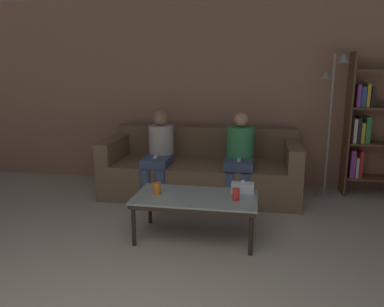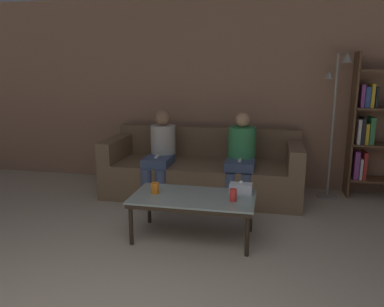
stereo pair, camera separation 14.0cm
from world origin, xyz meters
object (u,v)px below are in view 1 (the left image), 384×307
(seated_person_mid_left, at_px, (240,154))
(coffee_table, at_px, (196,200))
(bookshelf, at_px, (370,127))
(standing_lamp, at_px, (332,110))
(cup_near_right, at_px, (236,194))
(cup_near_left, at_px, (157,188))
(couch, at_px, (201,171))
(seated_person_left_end, at_px, (159,152))
(tissue_box, at_px, (243,188))

(seated_person_mid_left, bearing_deg, coffee_table, -107.52)
(bookshelf, xyz_separation_m, standing_lamp, (-0.50, -0.14, 0.22))
(cup_near_right, bearing_deg, cup_near_left, 175.86)
(bookshelf, bearing_deg, standing_lamp, -164.30)
(couch, xyz_separation_m, standing_lamp, (1.62, 0.20, 0.81))
(couch, height_order, seated_person_mid_left, seated_person_mid_left)
(couch, bearing_deg, seated_person_left_end, -156.15)
(coffee_table, height_order, tissue_box, tissue_box)
(coffee_table, relative_size, standing_lamp, 0.65)
(coffee_table, distance_m, standing_lamp, 2.25)
(coffee_table, relative_size, cup_near_left, 10.98)
(cup_near_left, height_order, seated_person_mid_left, seated_person_mid_left)
(tissue_box, xyz_separation_m, seated_person_mid_left, (-0.08, 0.96, 0.12))
(couch, bearing_deg, coffee_table, -83.67)
(cup_near_right, xyz_separation_m, standing_lamp, (1.08, 1.60, 0.63))
(standing_lamp, bearing_deg, bookshelf, 15.70)
(tissue_box, distance_m, bookshelf, 2.19)
(seated_person_mid_left, bearing_deg, couch, 157.70)
(coffee_table, xyz_separation_m, seated_person_mid_left, (0.36, 1.14, 0.21))
(cup_near_left, bearing_deg, standing_lamp, 39.76)
(cup_near_right, relative_size, bookshelf, 0.06)
(couch, distance_m, coffee_table, 1.35)
(cup_near_right, height_order, seated_person_left_end, seated_person_left_end)
(cup_near_right, bearing_deg, standing_lamp, 55.86)
(couch, height_order, bookshelf, bookshelf)
(cup_near_left, bearing_deg, tissue_box, 11.77)
(coffee_table, relative_size, tissue_box, 5.35)
(tissue_box, height_order, standing_lamp, standing_lamp)
(cup_near_right, bearing_deg, couch, 110.95)
(standing_lamp, bearing_deg, cup_near_right, -124.14)
(bookshelf, distance_m, seated_person_left_end, 2.71)
(couch, relative_size, bookshelf, 1.36)
(couch, relative_size, tissue_box, 11.32)
(bookshelf, bearing_deg, couch, -170.88)
(standing_lamp, bearing_deg, tissue_box, -126.94)
(couch, distance_m, cup_near_left, 1.37)
(cup_near_left, xyz_separation_m, standing_lamp, (1.85, 1.54, 0.63))
(couch, bearing_deg, cup_near_left, -99.89)
(cup_near_left, distance_m, tissue_box, 0.84)
(cup_near_left, xyz_separation_m, cup_near_right, (0.77, -0.06, 0.00))
(couch, height_order, seated_person_left_end, seated_person_left_end)
(coffee_table, xyz_separation_m, tissue_box, (0.44, 0.17, 0.09))
(coffee_table, bearing_deg, seated_person_mid_left, 72.48)
(couch, height_order, standing_lamp, standing_lamp)
(cup_near_left, height_order, tissue_box, tissue_box)
(couch, bearing_deg, seated_person_mid_left, -22.30)
(coffee_table, bearing_deg, couch, 96.33)
(tissue_box, height_order, seated_person_left_end, seated_person_left_end)
(coffee_table, height_order, cup_near_left, cup_near_left)
(bookshelf, distance_m, standing_lamp, 0.57)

